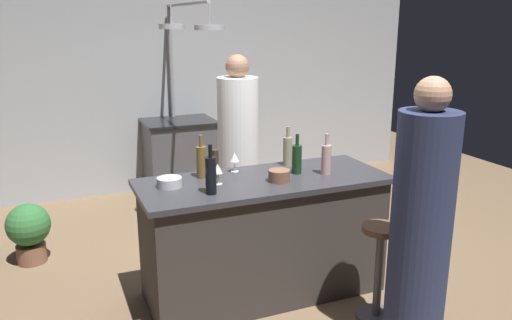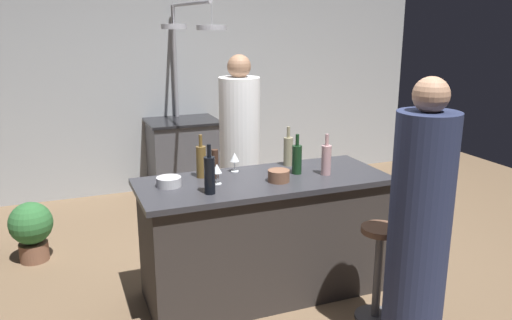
% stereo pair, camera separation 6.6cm
% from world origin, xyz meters
% --- Properties ---
extents(ground_plane, '(9.00, 9.00, 0.00)m').
position_xyz_m(ground_plane, '(0.00, 0.00, 0.00)').
color(ground_plane, brown).
extents(back_wall, '(6.40, 0.16, 2.60)m').
position_xyz_m(back_wall, '(0.00, 2.85, 1.30)').
color(back_wall, '#9EA3A8').
rests_on(back_wall, ground_plane).
extents(kitchen_island, '(1.80, 0.72, 0.90)m').
position_xyz_m(kitchen_island, '(0.00, 0.00, 0.45)').
color(kitchen_island, '#332D2B').
rests_on(kitchen_island, ground_plane).
extents(stove_range, '(0.80, 0.64, 0.89)m').
position_xyz_m(stove_range, '(0.00, 2.45, 0.45)').
color(stove_range, '#47474C').
rests_on(stove_range, ground_plane).
extents(chef, '(0.36, 0.36, 1.71)m').
position_xyz_m(chef, '(0.17, 0.98, 0.79)').
color(chef, white).
rests_on(chef, ground_plane).
extents(bar_stool_right, '(0.28, 0.28, 0.68)m').
position_xyz_m(bar_stool_right, '(0.58, -0.62, 0.38)').
color(bar_stool_right, '#4C4C51').
rests_on(bar_stool_right, ground_plane).
extents(guest_right, '(0.36, 0.36, 1.70)m').
position_xyz_m(guest_right, '(0.58, -0.99, 0.79)').
color(guest_right, '#262D4C').
rests_on(guest_right, ground_plane).
extents(overhead_pot_rack, '(0.60, 1.51, 2.17)m').
position_xyz_m(overhead_pot_rack, '(-0.04, 1.93, 1.67)').
color(overhead_pot_rack, gray).
rests_on(overhead_pot_rack, ground_plane).
extents(potted_plant, '(0.36, 0.36, 0.52)m').
position_xyz_m(potted_plant, '(-1.62, 1.21, 0.30)').
color(potted_plant, brown).
rests_on(potted_plant, ground_plane).
extents(pepper_mill, '(0.05, 0.05, 0.21)m').
position_xyz_m(pepper_mill, '(-0.32, 0.14, 1.01)').
color(pepper_mill, '#382319').
rests_on(pepper_mill, kitchen_island).
extents(wine_bottle_white, '(0.07, 0.07, 0.31)m').
position_xyz_m(wine_bottle_white, '(0.31, 0.25, 1.02)').
color(wine_bottle_white, gray).
rests_on(wine_bottle_white, kitchen_island).
extents(wine_bottle_rose, '(0.07, 0.07, 0.30)m').
position_xyz_m(wine_bottle_rose, '(0.46, -0.07, 1.02)').
color(wine_bottle_rose, '#B78C8E').
rests_on(wine_bottle_rose, kitchen_island).
extents(wine_bottle_amber, '(0.07, 0.07, 0.31)m').
position_xyz_m(wine_bottle_amber, '(-0.40, 0.20, 1.02)').
color(wine_bottle_amber, brown).
rests_on(wine_bottle_amber, kitchen_island).
extents(wine_bottle_red, '(0.07, 0.07, 0.30)m').
position_xyz_m(wine_bottle_red, '(0.27, 0.03, 1.01)').
color(wine_bottle_red, '#143319').
rests_on(wine_bottle_red, kitchen_island).
extents(wine_bottle_dark, '(0.07, 0.07, 0.33)m').
position_xyz_m(wine_bottle_dark, '(-0.45, -0.17, 1.03)').
color(wine_bottle_dark, black).
rests_on(wine_bottle_dark, kitchen_island).
extents(wine_glass_by_chef, '(0.07, 0.07, 0.15)m').
position_xyz_m(wine_glass_by_chef, '(-0.14, 0.24, 1.01)').
color(wine_glass_by_chef, silver).
rests_on(wine_glass_by_chef, kitchen_island).
extents(wine_glass_near_right_guest, '(0.07, 0.07, 0.15)m').
position_xyz_m(wine_glass_near_right_guest, '(-0.35, -0.00, 1.01)').
color(wine_glass_near_right_guest, silver).
rests_on(wine_glass_near_right_guest, kitchen_island).
extents(mixing_bowl_steel, '(0.17, 0.17, 0.06)m').
position_xyz_m(mixing_bowl_steel, '(-0.67, 0.08, 0.93)').
color(mixing_bowl_steel, '#B7B7BC').
rests_on(mixing_bowl_steel, kitchen_island).
extents(mixing_bowl_wooden, '(0.15, 0.15, 0.08)m').
position_xyz_m(mixing_bowl_wooden, '(0.07, -0.10, 0.94)').
color(mixing_bowl_wooden, brown).
rests_on(mixing_bowl_wooden, kitchen_island).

